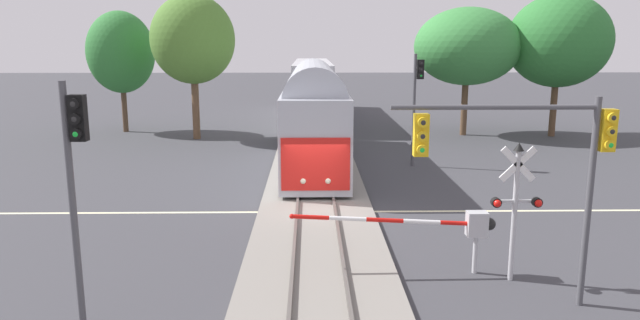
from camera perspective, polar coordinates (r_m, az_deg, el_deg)
ground_plane at (r=22.40m, az=-0.42°, el=-5.17°), size 220.00×220.00×0.00m
road_centre_stripe at (r=22.40m, az=-0.42°, el=-5.16°), size 44.00×0.20×0.01m
railway_track at (r=22.37m, az=-0.42°, el=-4.94°), size 4.40×80.00×0.32m
commuter_train at (r=40.16m, az=-0.70°, el=6.28°), size 3.04×37.97×5.16m
crossing_gate_near at (r=16.63m, az=13.17°, el=-6.31°), size 5.78×0.40×1.80m
crossing_signal_mast at (r=16.31m, az=18.86°, el=-3.57°), size 1.36×0.44×3.85m
traffic_signal_far_side at (r=30.56m, az=9.59°, el=6.68°), size 0.53×0.38×5.91m
traffic_signal_near_left at (r=13.61m, az=-23.12°, el=-0.62°), size 0.53×0.38×5.64m
traffic_signal_near_right at (r=14.47m, az=20.43°, el=0.92°), size 5.30×0.38×5.21m
pine_left_background at (r=44.71m, az=-19.14°, el=10.04°), size 4.82×4.82×8.75m
oak_far_right at (r=42.02m, az=14.39°, el=10.84°), size 7.35×7.35×8.91m
maple_right_background at (r=43.43m, az=22.59°, el=10.83°), size 6.96×6.96×9.76m
oak_behind_train at (r=39.93m, az=-12.50°, el=11.57°), size 5.58×5.58×9.65m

